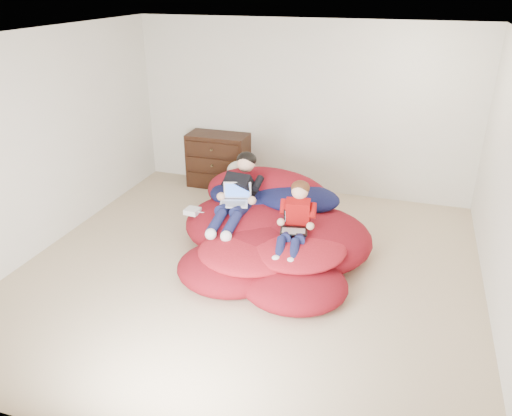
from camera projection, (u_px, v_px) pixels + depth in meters
The scene contains 9 objects.
room_shell at pixel (248, 252), 5.53m from camera, with size 5.10×5.10×2.77m.
dresser at pixel (218, 160), 7.73m from camera, with size 0.92×0.52×0.83m.
beanbag_pile at pixel (272, 233), 5.89m from camera, with size 2.31×2.40×0.85m.
cream_pillow at pixel (243, 171), 6.72m from camera, with size 0.44×0.28×0.28m, color beige.
older_boy at pixel (238, 191), 5.94m from camera, with size 0.37×1.17×0.71m.
younger_boy at pixel (296, 218), 5.39m from camera, with size 0.31×0.84×0.67m.
laptop_white at pixel (235, 198), 5.87m from camera, with size 0.37×0.35×0.24m.
laptop_black at pixel (295, 225), 5.42m from camera, with size 0.33×0.33×0.21m.
power_adapter at pixel (192, 211), 6.04m from camera, with size 0.17×0.17×0.06m, color silver.
Camera 1 is at (1.54, -4.56, 2.99)m, focal length 35.00 mm.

